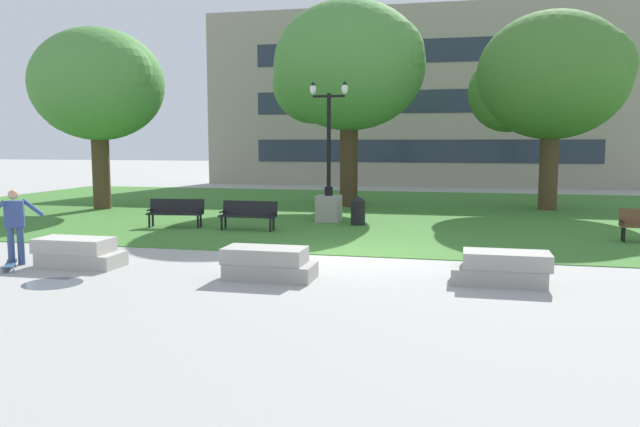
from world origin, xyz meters
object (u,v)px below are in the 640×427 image
object	(u,v)px
park_bench_far_left	(249,213)
park_bench_near_left	(176,211)
concrete_block_right	(502,268)
concrete_block_center	(78,253)
person_skateboarder	(15,222)
lamp_post_left	(329,193)
concrete_block_left	(268,264)
trash_bin	(358,210)
skateboard	(10,265)

from	to	relation	value
park_bench_far_left	park_bench_near_left	bearing A→B (deg)	177.43
concrete_block_right	park_bench_near_left	bearing A→B (deg)	148.51
concrete_block_center	person_skateboarder	world-z (taller)	person_skateboarder
concrete_block_center	lamp_post_left	xyz separation A→B (m)	(3.83, 8.85, 0.69)
concrete_block_left	lamp_post_left	world-z (taller)	lamp_post_left
concrete_block_right	lamp_post_left	xyz separation A→B (m)	(-5.30, 8.53, 0.69)
lamp_post_left	trash_bin	bearing A→B (deg)	-29.95
concrete_block_left	lamp_post_left	bearing A→B (deg)	94.33
skateboard	concrete_block_left	bearing A→B (deg)	3.51
concrete_block_right	park_bench_far_left	size ratio (longest dim) A/B	1.04
park_bench_near_left	park_bench_far_left	distance (m)	2.53
trash_bin	skateboard	bearing A→B (deg)	-125.47
concrete_block_left	lamp_post_left	size ratio (longest dim) A/B	0.39
trash_bin	concrete_block_left	bearing A→B (deg)	-93.05
concrete_block_right	skateboard	xyz separation A→B (m)	(-10.43, -0.93, -0.22)
person_skateboarder	trash_bin	bearing A→B (deg)	52.46
person_skateboarder	skateboard	distance (m)	1.00
park_bench_near_left	trash_bin	bearing A→B (deg)	18.00
concrete_block_center	concrete_block_right	bearing A→B (deg)	2.05
concrete_block_center	park_bench_far_left	size ratio (longest dim) A/B	1.06
skateboard	trash_bin	xyz separation A→B (m)	(6.27, 8.79, 0.42)
person_skateboarder	lamp_post_left	bearing A→B (deg)	59.62
park_bench_far_left	trash_bin	bearing A→B (deg)	31.86
concrete_block_left	skateboard	bearing A→B (deg)	-176.49
skateboard	park_bench_far_left	xyz separation A→B (m)	(3.12, 6.84, 0.45)
concrete_block_right	concrete_block_left	bearing A→B (deg)	-172.97
concrete_block_left	park_bench_far_left	distance (m)	7.02
concrete_block_center	skateboard	distance (m)	1.45
concrete_block_center	trash_bin	world-z (taller)	trash_bin
park_bench_near_left	concrete_block_left	bearing A→B (deg)	-51.62
concrete_block_right	concrete_block_center	bearing A→B (deg)	-177.95
concrete_block_right	park_bench_near_left	size ratio (longest dim) A/B	1.01
skateboard	park_bench_far_left	distance (m)	7.53
person_skateboarder	park_bench_near_left	world-z (taller)	person_skateboarder
concrete_block_left	park_bench_near_left	size ratio (longest dim) A/B	1.00
person_skateboarder	concrete_block_center	bearing A→B (deg)	6.54
concrete_block_right	skateboard	size ratio (longest dim) A/B	1.95
person_skateboarder	concrete_block_left	bearing A→B (deg)	-0.72
concrete_block_left	trash_bin	distance (m)	8.45
concrete_block_right	person_skateboarder	xyz separation A→B (m)	(-10.59, -0.49, 0.66)
person_skateboarder	park_bench_far_left	xyz separation A→B (m)	(3.28, 6.41, -0.43)
concrete_block_left	park_bench_near_left	world-z (taller)	park_bench_near_left
concrete_block_left	park_bench_far_left	bearing A→B (deg)	112.61
park_bench_near_left	lamp_post_left	world-z (taller)	lamp_post_left
concrete_block_left	park_bench_far_left	world-z (taller)	park_bench_far_left
concrete_block_center	park_bench_far_left	distance (m)	6.50
person_skateboarder	trash_bin	distance (m)	10.56
concrete_block_center	concrete_block_right	world-z (taller)	same
concrete_block_left	trash_bin	size ratio (longest dim) A/B	1.92
concrete_block_left	park_bench_near_left	xyz separation A→B (m)	(-5.22, 6.59, 0.23)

